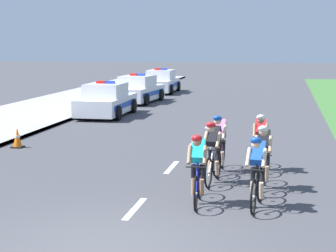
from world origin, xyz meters
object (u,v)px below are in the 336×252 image
at_px(cyclist_fifth, 219,142).
at_px(police_car_second, 138,90).
at_px(cyclist_fourth, 263,156).
at_px(police_car_third, 161,82).
at_px(cyclist_third, 213,151).
at_px(cyclist_second, 257,171).
at_px(traffic_cone_mid, 17,138).
at_px(cyclist_lead, 198,168).
at_px(police_car_nearest, 106,101).
at_px(cyclist_sixth, 260,141).

height_order(cyclist_fifth, police_car_second, police_car_second).
relative_size(cyclist_fourth, police_car_third, 0.39).
bearing_deg(police_car_second, cyclist_third, -70.41).
xyz_separation_m(police_car_second, police_car_third, (0.00, 6.20, 0.00)).
height_order(cyclist_second, traffic_cone_mid, cyclist_second).
height_order(cyclist_fourth, traffic_cone_mid, cyclist_fourth).
relative_size(cyclist_lead, police_car_nearest, 0.39).
relative_size(police_car_nearest, traffic_cone_mid, 6.90).
bearing_deg(cyclist_sixth, cyclist_lead, -108.18).
xyz_separation_m(cyclist_second, cyclist_fourth, (0.07, 1.58, 0.00)).
distance_m(cyclist_lead, police_car_third, 26.30).
relative_size(cyclist_sixth, police_car_third, 0.39).
bearing_deg(cyclist_sixth, cyclist_fifth, -159.28).
height_order(cyclist_sixth, police_car_second, police_car_second).
xyz_separation_m(cyclist_second, traffic_cone_mid, (-7.81, 5.42, -0.48)).
bearing_deg(cyclist_fifth, police_car_nearest, 120.91).
height_order(cyclist_second, police_car_nearest, police_car_nearest).
bearing_deg(police_car_third, cyclist_second, -74.01).
bearing_deg(police_car_second, cyclist_fourth, -67.43).
distance_m(cyclist_second, cyclist_sixth, 3.54).
bearing_deg(police_car_nearest, cyclist_lead, -65.63).
distance_m(police_car_nearest, police_car_third, 12.07).
height_order(cyclist_third, traffic_cone_mid, cyclist_third).
relative_size(cyclist_third, police_car_nearest, 0.39).
bearing_deg(cyclist_fifth, police_car_second, 110.94).
xyz_separation_m(cyclist_lead, traffic_cone_mid, (-6.58, 5.38, -0.48)).
height_order(police_car_nearest, police_car_third, same).
distance_m(cyclist_fifth, police_car_third, 23.31).
height_order(cyclist_fourth, police_car_third, police_car_third).
xyz_separation_m(cyclist_lead, cyclist_second, (1.22, -0.03, 0.00)).
xyz_separation_m(cyclist_lead, cyclist_fourth, (1.29, 1.55, 0.00)).
bearing_deg(cyclist_third, cyclist_fourth, -16.69).
bearing_deg(cyclist_third, police_car_second, 109.59).
bearing_deg(police_car_nearest, cyclist_second, -61.53).
height_order(cyclist_lead, traffic_cone_mid, cyclist_lead).
relative_size(cyclist_lead, cyclist_fifth, 1.00).
distance_m(cyclist_sixth, police_car_second, 17.46).
distance_m(cyclist_third, police_car_second, 18.54).
distance_m(cyclist_fourth, police_car_second, 19.31).
bearing_deg(cyclist_fourth, cyclist_second, -92.47).
height_order(cyclist_second, police_car_third, police_car_third).
xyz_separation_m(cyclist_lead, cyclist_sixth, (1.15, 3.50, 0.00)).
relative_size(cyclist_fourth, police_car_second, 0.38).
height_order(cyclist_third, police_car_nearest, police_car_nearest).
bearing_deg(police_car_third, cyclist_sixth, -71.78).
xyz_separation_m(police_car_nearest, police_car_second, (-0.00, 5.87, 0.00)).
bearing_deg(cyclist_fifth, cyclist_fourth, -52.80).
xyz_separation_m(cyclist_fourth, traffic_cone_mid, (-7.88, 3.84, -0.48)).
height_order(cyclist_fifth, police_car_third, police_car_third).
relative_size(cyclist_third, police_car_second, 0.38).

